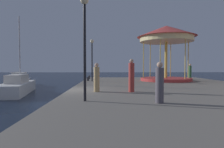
# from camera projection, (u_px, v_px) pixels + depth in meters

# --- Properties ---
(ground_plane) EXTENTS (120.00, 120.00, 0.00)m
(ground_plane) POSITION_uv_depth(u_px,v_px,m) (69.00, 102.00, 12.33)
(ground_plane) COLOR black
(quay_dock) EXTENTS (14.35, 27.10, 0.80)m
(quay_dock) POSITION_uv_depth(u_px,v_px,m) (179.00, 95.00, 12.52)
(quay_dock) COLOR slate
(quay_dock) RESTS_ON ground
(sailboat_white) EXTENTS (2.95, 6.60, 6.69)m
(sailboat_white) POSITION_uv_depth(u_px,v_px,m) (17.00, 86.00, 16.04)
(sailboat_white) COLOR white
(sailboat_white) RESTS_ON ground
(motorboat_grey) EXTENTS (2.92, 5.50, 1.60)m
(motorboat_grey) POSITION_uv_depth(u_px,v_px,m) (20.00, 81.00, 21.98)
(motorboat_grey) COLOR gray
(motorboat_grey) RESTS_ON ground
(carousel) EXTENTS (5.98, 5.98, 5.67)m
(carousel) POSITION_uv_depth(u_px,v_px,m) (166.00, 39.00, 19.68)
(carousel) COLOR #B23333
(carousel) RESTS_ON quay_dock
(lamp_post_near_edge) EXTENTS (0.36, 0.36, 4.50)m
(lamp_post_near_edge) POSITION_uv_depth(u_px,v_px,m) (85.00, 30.00, 8.15)
(lamp_post_near_edge) COLOR black
(lamp_post_near_edge) RESTS_ON quay_dock
(lamp_post_mid_promenade) EXTENTS (0.36, 0.36, 4.17)m
(lamp_post_mid_promenade) POSITION_uv_depth(u_px,v_px,m) (92.00, 53.00, 18.97)
(lamp_post_mid_promenade) COLOR black
(lamp_post_mid_promenade) RESTS_ON quay_dock
(bollard_center) EXTENTS (0.24, 0.24, 0.40)m
(bollard_center) POSITION_uv_depth(u_px,v_px,m) (89.00, 77.00, 22.54)
(bollard_center) COLOR #2D2D33
(bollard_center) RESTS_ON quay_dock
(bollard_south) EXTENTS (0.24, 0.24, 0.40)m
(bollard_south) POSITION_uv_depth(u_px,v_px,m) (88.00, 79.00, 19.62)
(bollard_south) COLOR #2D2D33
(bollard_south) RESTS_ON quay_dock
(person_near_carousel) EXTENTS (0.34, 0.34, 1.70)m
(person_near_carousel) POSITION_uv_depth(u_px,v_px,m) (97.00, 78.00, 11.29)
(person_near_carousel) COLOR tan
(person_near_carousel) RESTS_ON quay_dock
(person_far_corner) EXTENTS (0.34, 0.34, 1.94)m
(person_far_corner) POSITION_uv_depth(u_px,v_px,m) (131.00, 76.00, 11.20)
(person_far_corner) COLOR #B23833
(person_far_corner) RESTS_ON quay_dock
(person_by_the_water) EXTENTS (0.34, 0.34, 1.78)m
(person_by_the_water) POSITION_uv_depth(u_px,v_px,m) (190.00, 72.00, 21.57)
(person_by_the_water) COLOR #387247
(person_by_the_water) RESTS_ON quay_dock
(person_mid_promenade) EXTENTS (0.34, 0.34, 1.69)m
(person_mid_promenade) POSITION_uv_depth(u_px,v_px,m) (160.00, 84.00, 7.81)
(person_mid_promenade) COLOR #514C56
(person_mid_promenade) RESTS_ON quay_dock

